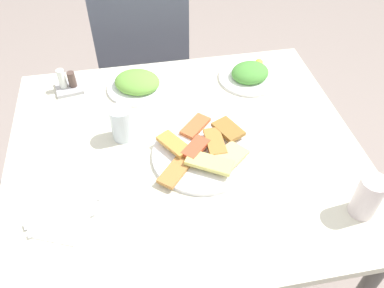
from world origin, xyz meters
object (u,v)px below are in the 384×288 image
(dining_chair, at_px, (145,63))
(condiment_caddy, at_px, (68,84))
(fork, at_px, (62,224))
(spoon, at_px, (62,212))
(pide_platter, at_px, (203,152))
(salad_plate_rice, at_px, (137,83))
(drinking_glass, at_px, (122,123))
(salad_plate_greens, at_px, (250,74))
(dining_table, at_px, (185,166))
(soda_can, at_px, (368,197))
(paper_napkin, at_px, (62,218))

(dining_chair, bearing_deg, condiment_caddy, -123.03)
(fork, relative_size, spoon, 0.86)
(fork, height_order, spoon, same)
(pide_platter, xyz_separation_m, spoon, (-0.40, -0.13, -0.01))
(salad_plate_rice, relative_size, drinking_glass, 1.96)
(condiment_caddy, bearing_deg, dining_chair, 56.97)
(fork, bearing_deg, salad_plate_greens, 24.84)
(dining_chair, relative_size, condiment_caddy, 9.04)
(dining_chair, relative_size, spoon, 4.83)
(salad_plate_greens, xyz_separation_m, spoon, (-0.64, -0.48, -0.01))
(spoon, bearing_deg, dining_table, 7.80)
(salad_plate_rice, height_order, spoon, salad_plate_rice)
(dining_chair, relative_size, drinking_glass, 8.56)
(salad_plate_rice, height_order, soda_can, soda_can)
(salad_plate_rice, xyz_separation_m, drinking_glass, (-0.06, -0.24, 0.03))
(salad_plate_greens, distance_m, soda_can, 0.62)
(salad_plate_rice, bearing_deg, spoon, -115.64)
(dining_chair, height_order, salad_plate_rice, dining_chair)
(dining_chair, xyz_separation_m, spoon, (-0.29, -0.98, 0.22))
(soda_can, bearing_deg, salad_plate_rice, 129.71)
(salad_plate_greens, height_order, paper_napkin, salad_plate_greens)
(paper_napkin, xyz_separation_m, spoon, (0.00, 0.02, 0.00))
(dining_table, bearing_deg, dining_chair, 94.27)
(dining_table, xyz_separation_m, spoon, (-0.35, -0.17, 0.09))
(pide_platter, distance_m, salad_plate_greens, 0.42)
(dining_chair, distance_m, condiment_caddy, 0.59)
(dining_chair, bearing_deg, drinking_glass, -99.14)
(salad_plate_rice, xyz_separation_m, spoon, (-0.24, -0.49, -0.01))
(dining_table, relative_size, paper_napkin, 7.66)
(drinking_glass, bearing_deg, salad_plate_greens, 25.31)
(drinking_glass, bearing_deg, fork, -120.80)
(spoon, distance_m, condiment_caddy, 0.53)
(pide_platter, bearing_deg, fork, -156.92)
(spoon, relative_size, condiment_caddy, 1.87)
(salad_plate_greens, height_order, soda_can, soda_can)
(paper_napkin, xyz_separation_m, fork, (0.00, -0.02, 0.00))
(salad_plate_greens, bearing_deg, fork, -141.33)
(salad_plate_greens, bearing_deg, dining_table, -133.76)
(pide_platter, xyz_separation_m, drinking_glass, (-0.22, 0.12, 0.04))
(pide_platter, distance_m, fork, 0.43)
(drinking_glass, bearing_deg, paper_napkin, -122.43)
(condiment_caddy, bearing_deg, soda_can, -41.23)
(paper_napkin, relative_size, condiment_caddy, 1.32)
(fork, distance_m, spoon, 0.04)
(dining_table, height_order, paper_napkin, paper_napkin)
(soda_can, xyz_separation_m, drinking_glass, (-0.59, 0.39, -0.01))
(spoon, bearing_deg, soda_can, -28.62)
(dining_table, bearing_deg, spoon, -153.65)
(dining_table, height_order, spoon, spoon)
(pide_platter, height_order, salad_plate_greens, salad_plate_greens)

